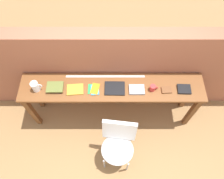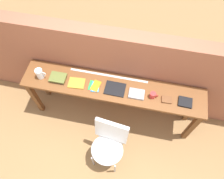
% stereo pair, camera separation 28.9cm
% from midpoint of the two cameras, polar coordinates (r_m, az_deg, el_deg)
% --- Properties ---
extents(ground_plane, '(40.00, 40.00, 0.00)m').
position_cam_midpoint_polar(ground_plane, '(3.61, -2.33, -10.83)').
color(ground_plane, '#9E7547').
extents(brick_wall_back, '(6.00, 0.20, 1.54)m').
position_cam_midpoint_polar(brick_wall_back, '(3.20, -2.56, 4.67)').
color(brick_wall_back, '#9E5B42').
rests_on(brick_wall_back, ground).
extents(sideboard, '(2.50, 0.44, 0.88)m').
position_cam_midpoint_polar(sideboard, '(3.05, -2.70, -0.92)').
color(sideboard, brown).
rests_on(sideboard, ground).
extents(chair_white_moulded, '(0.49, 0.50, 0.89)m').
position_cam_midpoint_polar(chair_white_moulded, '(2.99, -1.27, -14.09)').
color(chair_white_moulded, white).
rests_on(chair_white_moulded, ground).
extents(pitcher_white, '(0.14, 0.10, 0.18)m').
position_cam_midpoint_polar(pitcher_white, '(3.06, -21.94, 0.58)').
color(pitcher_white, white).
rests_on(pitcher_white, sideboard).
extents(book_stack_leftmost, '(0.22, 0.17, 0.05)m').
position_cam_midpoint_polar(book_stack_leftmost, '(3.03, -17.34, 0.30)').
color(book_stack_leftmost, navy).
rests_on(book_stack_leftmost, sideboard).
extents(magazine_cycling, '(0.23, 0.18, 0.02)m').
position_cam_midpoint_polar(magazine_cycling, '(2.97, -12.36, -0.21)').
color(magazine_cycling, gold).
rests_on(magazine_cycling, sideboard).
extents(pamphlet_pile_colourful, '(0.16, 0.19, 0.01)m').
position_cam_midpoint_polar(pamphlet_pile_colourful, '(2.93, -7.53, -0.16)').
color(pamphlet_pile_colourful, '#E5334C').
rests_on(pamphlet_pile_colourful, sideboard).
extents(book_open_centre, '(0.27, 0.21, 0.02)m').
position_cam_midpoint_polar(book_open_centre, '(2.91, -2.11, 0.06)').
color(book_open_centre, black).
rests_on(book_open_centre, sideboard).
extents(book_grey_hardcover, '(0.21, 0.15, 0.03)m').
position_cam_midpoint_polar(book_grey_hardcover, '(2.89, 3.67, -0.28)').
color(book_grey_hardcover, '#9E9EA3').
rests_on(book_grey_hardcover, sideboard).
extents(mug, '(0.11, 0.08, 0.09)m').
position_cam_midpoint_polar(mug, '(2.89, 7.84, 0.16)').
color(mug, red).
rests_on(mug, sideboard).
extents(leather_journal_brown, '(0.14, 0.11, 0.02)m').
position_cam_midpoint_polar(leather_journal_brown, '(2.95, 11.36, -0.38)').
color(leather_journal_brown, brown).
rests_on(leather_journal_brown, sideboard).
extents(book_repair_rightmost, '(0.18, 0.15, 0.03)m').
position_cam_midpoint_polar(book_repair_rightmost, '(3.00, 15.77, -0.18)').
color(book_repair_rightmost, black).
rests_on(book_repair_rightmost, sideboard).
extents(ruler_metal_back_edge, '(1.09, 0.03, 0.00)m').
position_cam_midpoint_polar(ruler_metal_back_edge, '(3.02, -4.48, 3.21)').
color(ruler_metal_back_edge, silver).
rests_on(ruler_metal_back_edge, sideboard).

